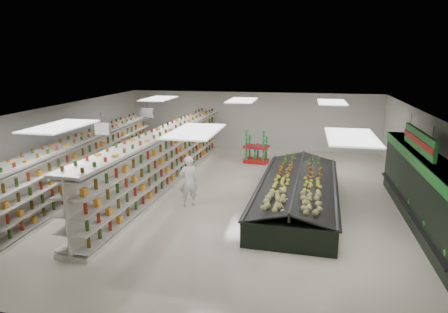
% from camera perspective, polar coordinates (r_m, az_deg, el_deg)
% --- Properties ---
extents(floor, '(16.00, 16.00, 0.00)m').
position_cam_1_polar(floor, '(15.26, 0.09, -5.43)').
color(floor, beige).
rests_on(floor, ground).
extents(ceiling, '(14.00, 16.00, 0.02)m').
position_cam_1_polar(ceiling, '(14.51, 0.09, 6.57)').
color(ceiling, white).
rests_on(ceiling, wall_back).
extents(wall_back, '(14.00, 0.02, 3.20)m').
position_cam_1_polar(wall_back, '(22.56, 4.10, 5.10)').
color(wall_back, silver).
rests_on(wall_back, floor).
extents(wall_front, '(14.00, 0.02, 3.20)m').
position_cam_1_polar(wall_front, '(7.58, -12.22, -13.65)').
color(wall_front, silver).
rests_on(wall_front, floor).
extents(wall_left, '(0.02, 16.00, 3.20)m').
position_cam_1_polar(wall_left, '(17.54, -22.95, 1.45)').
color(wall_left, silver).
rests_on(wall_left, floor).
extents(wall_right, '(0.02, 16.00, 3.20)m').
position_cam_1_polar(wall_right, '(15.12, 27.09, -0.86)').
color(wall_right, silver).
rests_on(wall_right, floor).
extents(produce_wall_case, '(0.93, 8.00, 2.20)m').
position_cam_1_polar(produce_wall_case, '(13.70, 26.65, -3.80)').
color(produce_wall_case, black).
rests_on(produce_wall_case, floor).
extents(aisle_sign_near, '(0.52, 0.06, 0.75)m').
position_cam_1_polar(aisle_sign_near, '(14.00, -17.06, 3.83)').
color(aisle_sign_near, white).
rests_on(aisle_sign_near, ceiling).
extents(aisle_sign_far, '(0.52, 0.06, 0.75)m').
position_cam_1_polar(aisle_sign_far, '(17.58, -10.91, 6.15)').
color(aisle_sign_far, white).
rests_on(aisle_sign_far, ceiling).
extents(hortifruti_banner, '(0.12, 3.20, 0.95)m').
position_cam_1_polar(hortifruti_banner, '(13.29, 26.12, 2.04)').
color(hortifruti_banner, '#207929').
rests_on(hortifruti_banner, ceiling).
extents(gondola_left, '(1.44, 12.16, 2.10)m').
position_cam_1_polar(gondola_left, '(16.72, -18.84, -1.00)').
color(gondola_left, silver).
rests_on(gondola_left, floor).
extents(gondola_center, '(1.52, 13.13, 2.27)m').
position_cam_1_polar(gondola_center, '(16.28, -8.38, -0.50)').
color(gondola_center, silver).
rests_on(gondola_center, floor).
extents(produce_island, '(3.06, 7.64, 1.12)m').
position_cam_1_polar(produce_island, '(14.33, 10.47, -4.82)').
color(produce_island, black).
rests_on(produce_island, floor).
extents(soda_endcap, '(1.29, 0.97, 1.52)m').
position_cam_1_polar(soda_endcap, '(19.67, 4.65, 1.21)').
color(soda_endcap, red).
rests_on(soda_endcap, floor).
extents(shopper_main, '(0.78, 0.72, 1.79)m').
position_cam_1_polar(shopper_main, '(13.93, -5.08, -3.52)').
color(shopper_main, silver).
rests_on(shopper_main, floor).
extents(shopper_background, '(0.81, 0.91, 1.60)m').
position_cam_1_polar(shopper_background, '(19.87, -6.55, 1.48)').
color(shopper_background, tan).
rests_on(shopper_background, floor).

